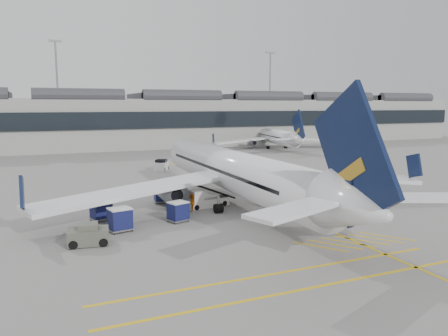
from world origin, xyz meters
name	(u,v)px	position (x,y,z in m)	size (l,w,h in m)	color
ground	(191,232)	(0.00, 0.00, 0.00)	(220.00, 220.00, 0.00)	gray
terminal	(86,121)	(0.00, 71.93, 6.14)	(200.00, 20.45, 12.40)	#9E9E99
light_masts	(72,86)	(-1.67, 86.00, 14.49)	(113.00, 0.60, 25.45)	slate
apron_markings	(249,196)	(10.00, 10.00, 0.01)	(0.25, 60.00, 0.01)	gold
airliner_main	(237,173)	(6.93, 6.51, 3.28)	(38.37, 41.93, 11.15)	white
airliner_far	(275,137)	(39.22, 55.29, 2.61)	(30.11, 33.17, 8.89)	white
belt_loader	(205,200)	(4.05, 7.47, 0.63)	(5.39, 2.52, 2.14)	silver
baggage_cart_a	(163,193)	(0.76, 10.76, 1.00)	(1.92, 1.64, 1.88)	gray
baggage_cart_b	(178,211)	(-0.01, 3.23, 0.90)	(1.95, 1.77, 1.69)	gray
baggage_cart_c	(101,209)	(-5.86, 6.28, 0.94)	(1.99, 1.80, 1.76)	gray
baggage_cart_d	(120,219)	(-4.98, 2.29, 0.99)	(2.00, 1.76, 1.84)	gray
ramp_agent_a	(183,195)	(2.50, 9.46, 0.87)	(0.63, 0.42, 1.74)	#FC560D
ramp_agent_b	(192,202)	(2.27, 6.36, 0.78)	(0.76, 0.59, 1.56)	orange
pushback_tug	(88,235)	(-7.61, -0.18, 0.68)	(2.94, 2.03, 1.54)	#525548
safety_cone_nose	(196,184)	(6.92, 18.27, 0.25)	(0.36, 0.36, 0.50)	#F24C0A
safety_cone_engine	(326,197)	(16.78, 5.54, 0.23)	(0.33, 0.33, 0.46)	#F24C0A
service_van_mid	(161,165)	(6.42, 32.07, 0.74)	(2.96, 3.57, 1.64)	silver
service_van_right	(222,165)	(14.40, 27.59, 0.93)	(4.48, 3.28, 2.07)	silver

